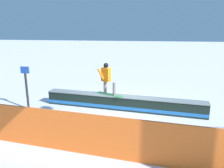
% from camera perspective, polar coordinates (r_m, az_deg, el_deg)
% --- Properties ---
extents(ground_plane, '(120.00, 120.00, 0.00)m').
position_cam_1_polar(ground_plane, '(9.92, 2.75, -6.74)').
color(ground_plane, white).
extents(grind_box, '(7.30, 1.20, 0.65)m').
position_cam_1_polar(grind_box, '(9.81, 2.77, -5.12)').
color(grind_box, black).
rests_on(grind_box, ground_plane).
extents(snowboarder, '(1.40, 0.87, 1.45)m').
position_cam_1_polar(snowboarder, '(9.73, -1.35, 1.70)').
color(snowboarder, '#3B8B4C').
rests_on(snowboarder, grind_box).
extents(safety_fence, '(11.96, 1.18, 1.26)m').
position_cam_1_polar(safety_fence, '(6.21, -2.11, -13.80)').
color(safety_fence, orange).
rests_on(safety_fence, ground_plane).
extents(trail_marker, '(0.40, 0.10, 1.97)m').
position_cam_1_polar(trail_marker, '(10.39, -21.73, -0.67)').
color(trail_marker, '#262628').
rests_on(trail_marker, ground_plane).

